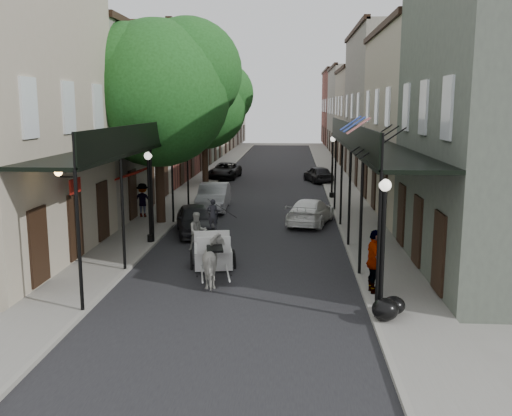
% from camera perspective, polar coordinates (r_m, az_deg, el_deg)
% --- Properties ---
extents(ground, '(140.00, 140.00, 0.00)m').
position_cam_1_polar(ground, '(17.63, -2.16, -8.56)').
color(ground, gray).
rests_on(ground, ground).
extents(road, '(8.00, 90.00, 0.01)m').
position_cam_1_polar(road, '(37.08, 1.03, 1.45)').
color(road, black).
rests_on(road, ground).
extents(sidewalk_left, '(2.20, 90.00, 0.12)m').
position_cam_1_polar(sidewalk_left, '(37.64, -6.60, 1.60)').
color(sidewalk_left, gray).
rests_on(sidewalk_left, ground).
extents(sidewalk_right, '(2.20, 90.00, 0.12)m').
position_cam_1_polar(sidewalk_right, '(37.17, 8.75, 1.44)').
color(sidewalk_right, gray).
rests_on(sidewalk_right, ground).
extents(building_row_left, '(5.00, 80.00, 10.50)m').
position_cam_1_polar(building_row_left, '(47.74, -8.87, 9.62)').
color(building_row_left, tan).
rests_on(building_row_left, ground).
extents(building_row_right, '(5.00, 80.00, 10.50)m').
position_cam_1_polar(building_row_right, '(47.10, 12.31, 9.50)').
color(building_row_right, gray).
rests_on(building_row_right, ground).
extents(gallery_left, '(2.20, 18.05, 4.88)m').
position_cam_1_polar(gallery_left, '(24.53, -11.78, 6.23)').
color(gallery_left, black).
rests_on(gallery_left, sidewalk_left).
extents(gallery_right, '(2.20, 18.05, 4.88)m').
position_cam_1_polar(gallery_right, '(23.83, 11.15, 6.14)').
color(gallery_right, black).
rests_on(gallery_right, sidewalk_right).
extents(tree_near, '(7.31, 6.80, 9.63)m').
position_cam_1_polar(tree_near, '(27.44, -8.94, 11.82)').
color(tree_near, '#382619').
rests_on(tree_near, sidewalk_left).
extents(tree_far, '(6.45, 6.00, 8.61)m').
position_cam_1_polar(tree_far, '(41.22, -4.66, 10.44)').
color(tree_far, '#382619').
rests_on(tree_far, sidewalk_left).
extents(lamppost_right_near, '(0.32, 0.32, 3.71)m').
position_cam_1_polar(lamppost_right_near, '(15.23, 12.55, -3.81)').
color(lamppost_right_near, black).
rests_on(lamppost_right_near, sidewalk_right).
extents(lamppost_left, '(0.32, 0.32, 3.71)m').
position_cam_1_polar(lamppost_left, '(23.63, -10.62, 1.23)').
color(lamppost_left, black).
rests_on(lamppost_left, sidewalk_left).
extents(lamppost_right_far, '(0.32, 0.32, 3.71)m').
position_cam_1_polar(lamppost_right_far, '(34.87, 7.64, 4.19)').
color(lamppost_right_far, black).
rests_on(lamppost_right_far, sidewalk_right).
extents(horse, '(1.13, 1.93, 1.53)m').
position_cam_1_polar(horse, '(18.33, -4.12, -5.34)').
color(horse, beige).
rests_on(horse, ground).
extents(carriage, '(1.79, 2.44, 2.56)m').
position_cam_1_polar(carriage, '(20.58, -4.40, -2.95)').
color(carriage, black).
rests_on(carriage, ground).
extents(pedestrian_walking, '(0.92, 0.84, 1.53)m').
position_cam_1_polar(pedestrian_walking, '(22.65, -5.86, -2.34)').
color(pedestrian_walking, '#ACADA3').
rests_on(pedestrian_walking, ground).
extents(pedestrian_sidewalk_left, '(1.12, 0.66, 1.70)m').
position_cam_1_polar(pedestrian_sidewalk_left, '(29.22, -11.26, 0.78)').
color(pedestrian_sidewalk_left, gray).
rests_on(pedestrian_sidewalk_left, sidewalk_left).
extents(pedestrian_sidewalk_right, '(0.61, 1.18, 1.93)m').
position_cam_1_polar(pedestrian_sidewalk_right, '(17.43, 11.75, -5.26)').
color(pedestrian_sidewalk_right, gray).
rests_on(pedestrian_sidewalk_right, sidewalk_right).
extents(car_left_near, '(2.46, 4.15, 1.32)m').
position_cam_1_polar(car_left_near, '(25.51, -6.13, -1.16)').
color(car_left_near, black).
rests_on(car_left_near, ground).
extents(car_left_mid, '(1.65, 4.44, 1.45)m').
position_cam_1_polar(car_left_mid, '(31.30, -4.26, 1.12)').
color(car_left_mid, '#A5A6AB').
rests_on(car_left_mid, ground).
extents(car_left_far, '(2.38, 4.55, 1.22)m').
position_cam_1_polar(car_left_far, '(44.85, -3.10, 3.76)').
color(car_left_far, black).
rests_on(car_left_far, ground).
extents(car_right_near, '(2.69, 4.51, 1.22)m').
position_cam_1_polar(car_right_near, '(27.68, 5.47, -0.35)').
color(car_right_near, white).
rests_on(car_right_near, ground).
extents(car_right_far, '(2.41, 3.90, 1.24)m').
position_cam_1_polar(car_right_far, '(42.73, 6.24, 3.40)').
color(car_right_far, black).
rests_on(car_right_far, ground).
extents(trash_bags, '(0.96, 1.11, 0.60)m').
position_cam_1_polar(trash_bags, '(15.71, 13.11, -9.69)').
color(trash_bags, black).
rests_on(trash_bags, sidewalk_right).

